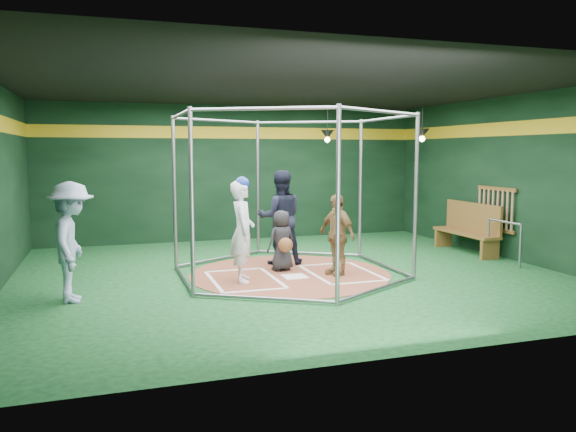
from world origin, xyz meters
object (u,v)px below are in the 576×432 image
object	(u,v)px
umpire	(280,217)
batter_figure	(242,230)
dugout_bench	(469,227)
visitor_leopard	(337,234)

from	to	relation	value
umpire	batter_figure	bearing A→B (deg)	59.29
dugout_bench	batter_figure	bearing A→B (deg)	-167.27
umpire	dugout_bench	xyz separation A→B (m)	(4.53, -0.03, -0.39)
visitor_leopard	umpire	distance (m)	1.49
umpire	visitor_leopard	bearing A→B (deg)	128.05
batter_figure	visitor_leopard	size ratio (longest dim) A/B	1.23
umpire	dugout_bench	bearing A→B (deg)	-170.89
visitor_leopard	dugout_bench	xyz separation A→B (m)	(3.82, 1.27, -0.18)
batter_figure	umpire	xyz separation A→B (m)	(1.10, 1.30, 0.04)
visitor_leopard	batter_figure	bearing A→B (deg)	-109.76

